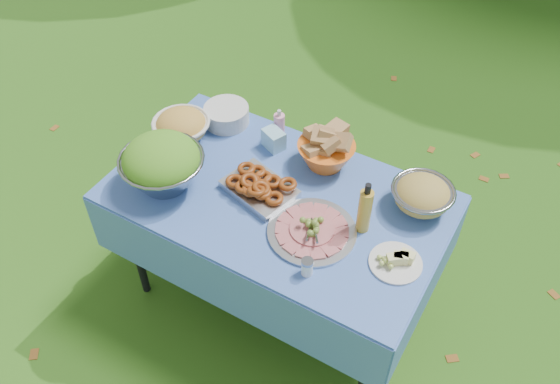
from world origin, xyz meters
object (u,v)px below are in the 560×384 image
at_px(picnic_table, 277,250).
at_px(bread_bowl, 326,149).
at_px(charcuterie_platter, 312,226).
at_px(salad_bowl, 162,164).
at_px(plate_stack, 226,115).
at_px(oil_bottle, 365,207).
at_px(pasta_bowl_steel, 422,195).

xyz_separation_m(picnic_table, bread_bowl, (0.09, 0.29, 0.47)).
xyz_separation_m(bread_bowl, charcuterie_platter, (0.14, -0.40, -0.05)).
height_order(salad_bowl, charcuterie_platter, salad_bowl).
bearing_deg(plate_stack, oil_bottle, -18.52).
bearing_deg(charcuterie_platter, bread_bowl, 109.91).
height_order(picnic_table, bread_bowl, bread_bowl).
xyz_separation_m(plate_stack, charcuterie_platter, (0.70, -0.42, -0.00)).
relative_size(plate_stack, pasta_bowl_steel, 0.84).
relative_size(salad_bowl, charcuterie_platter, 1.00).
xyz_separation_m(picnic_table, charcuterie_platter, (0.23, -0.11, 0.42)).
bearing_deg(plate_stack, picnic_table, -33.28).
xyz_separation_m(picnic_table, plate_stack, (-0.47, 0.31, 0.43)).
xyz_separation_m(picnic_table, salad_bowl, (-0.47, -0.19, 0.50)).
xyz_separation_m(bread_bowl, oil_bottle, (0.31, -0.27, 0.04)).
height_order(pasta_bowl_steel, oil_bottle, oil_bottle).
bearing_deg(charcuterie_platter, salad_bowl, -173.63).
bearing_deg(pasta_bowl_steel, salad_bowl, -156.67).
distance_m(bread_bowl, charcuterie_platter, 0.42).
height_order(plate_stack, oil_bottle, oil_bottle).
bearing_deg(bread_bowl, charcuterie_platter, -70.09).
distance_m(picnic_table, oil_bottle, 0.65).
bearing_deg(charcuterie_platter, picnic_table, 154.95).
relative_size(picnic_table, plate_stack, 6.61).
relative_size(picnic_table, bread_bowl, 5.52).
height_order(plate_stack, charcuterie_platter, plate_stack).
bearing_deg(bread_bowl, salad_bowl, -139.49).
bearing_deg(salad_bowl, pasta_bowl_steel, 23.33).
height_order(picnic_table, plate_stack, plate_stack).
height_order(salad_bowl, bread_bowl, salad_bowl).
bearing_deg(oil_bottle, charcuterie_platter, -143.21).
bearing_deg(plate_stack, bread_bowl, -2.24).
bearing_deg(bread_bowl, oil_bottle, -40.89).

